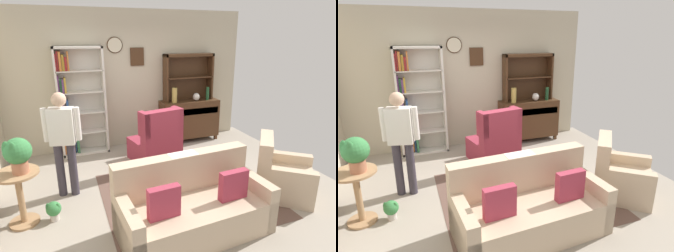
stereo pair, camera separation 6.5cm
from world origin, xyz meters
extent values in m
cube|color=#9E9384|center=(0.00, 0.00, -0.01)|extent=(5.40, 4.60, 0.02)
cube|color=#BCB299|center=(0.00, 2.13, 1.40)|extent=(5.00, 0.06, 2.80)
cylinder|color=beige|center=(-0.31, 2.08, 2.11)|extent=(0.28, 0.03, 0.28)
torus|color=#382314|center=(-0.31, 2.08, 2.11)|extent=(0.31, 0.02, 0.31)
cube|color=#422816|center=(0.13, 2.08, 1.87)|extent=(0.28, 0.03, 0.36)
cube|color=brown|center=(0.20, -0.30, 0.00)|extent=(2.41, 2.17, 0.01)
cube|color=silver|center=(-1.47, 1.93, 1.05)|extent=(0.04, 0.30, 2.10)
cube|color=silver|center=(-0.61, 1.93, 1.05)|extent=(0.04, 0.30, 2.10)
cube|color=silver|center=(-1.04, 1.93, 2.08)|extent=(0.90, 0.30, 0.04)
cube|color=silver|center=(-1.04, 1.93, 0.02)|extent=(0.90, 0.30, 0.04)
cube|color=silver|center=(-1.04, 2.07, 1.05)|extent=(0.90, 0.01, 2.10)
cube|color=silver|center=(-1.04, 1.93, 0.44)|extent=(0.86, 0.30, 0.02)
cube|color=#CC7233|center=(-1.43, 1.91, 0.21)|extent=(0.03, 0.21, 0.32)
cube|color=gold|center=(-1.39, 1.91, 0.23)|extent=(0.03, 0.11, 0.35)
cube|color=#3F3833|center=(-1.35, 1.91, 0.21)|extent=(0.03, 0.24, 0.31)
cube|color=gold|center=(-1.30, 1.91, 0.18)|extent=(0.04, 0.23, 0.26)
cube|color=#CC7233|center=(-1.27, 1.91, 0.16)|extent=(0.03, 0.12, 0.22)
cube|color=#284C8C|center=(-1.23, 1.91, 0.17)|extent=(0.02, 0.12, 0.23)
cube|color=#337247|center=(-1.19, 1.91, 0.18)|extent=(0.04, 0.22, 0.26)
cube|color=silver|center=(-1.04, 1.93, 0.85)|extent=(0.86, 0.30, 0.02)
cube|color=#284C8C|center=(-1.43, 1.91, 0.62)|extent=(0.03, 0.11, 0.34)
cube|color=#723F7F|center=(-1.40, 1.91, 0.57)|extent=(0.02, 0.11, 0.22)
cube|color=gold|center=(-1.36, 1.91, 0.61)|extent=(0.04, 0.12, 0.32)
cube|color=#337247|center=(-1.32, 1.91, 0.60)|extent=(0.03, 0.17, 0.29)
cube|color=#B22D33|center=(-1.28, 1.91, 0.62)|extent=(0.02, 0.18, 0.33)
cube|color=#B22D33|center=(-1.25, 1.91, 0.62)|extent=(0.04, 0.16, 0.33)
cube|color=silver|center=(-1.04, 1.93, 1.25)|extent=(0.86, 0.30, 0.02)
cube|color=#284C8C|center=(-1.43, 1.91, 0.99)|extent=(0.03, 0.23, 0.27)
cube|color=#723F7F|center=(-1.39, 1.91, 1.00)|extent=(0.04, 0.16, 0.29)
cube|color=#3F3833|center=(-1.35, 1.91, 1.03)|extent=(0.03, 0.10, 0.35)
cube|color=#284C8C|center=(-1.31, 1.91, 0.99)|extent=(0.04, 0.18, 0.26)
cube|color=silver|center=(-1.04, 1.93, 1.66)|extent=(0.86, 0.30, 0.02)
cube|color=#723F7F|center=(-1.43, 1.91, 1.42)|extent=(0.02, 0.13, 0.32)
cube|color=#337247|center=(-1.39, 1.91, 1.39)|extent=(0.04, 0.11, 0.26)
cube|color=#723F7F|center=(-1.36, 1.91, 1.39)|extent=(0.03, 0.22, 0.25)
cube|color=gold|center=(-1.32, 1.91, 1.40)|extent=(0.03, 0.20, 0.28)
cube|color=#B22D33|center=(-1.44, 1.91, 1.82)|extent=(0.02, 0.16, 0.31)
cube|color=#B22D33|center=(-1.40, 1.91, 1.84)|extent=(0.03, 0.14, 0.35)
cube|color=#CC7233|center=(-1.36, 1.91, 1.84)|extent=(0.04, 0.21, 0.35)
cube|color=gold|center=(-1.31, 1.91, 1.81)|extent=(0.04, 0.14, 0.29)
cube|color=#B22D33|center=(-1.27, 1.91, 1.79)|extent=(0.04, 0.10, 0.25)
cube|color=#CC7233|center=(-1.22, 1.91, 1.84)|extent=(0.03, 0.19, 0.35)
cube|color=#422816|center=(1.23, 1.86, 0.51)|extent=(1.30, 0.45, 0.82)
cube|color=#422816|center=(0.63, 1.69, 0.05)|extent=(0.06, 0.06, 0.10)
cube|color=#422816|center=(1.83, 1.69, 0.05)|extent=(0.06, 0.06, 0.10)
cube|color=#422816|center=(0.63, 2.04, 0.05)|extent=(0.06, 0.06, 0.10)
cube|color=#422816|center=(1.83, 2.04, 0.05)|extent=(0.06, 0.06, 0.10)
cube|color=#352012|center=(1.23, 1.64, 0.71)|extent=(1.20, 0.01, 0.14)
cube|color=#422816|center=(0.70, 1.94, 1.42)|extent=(0.04, 0.26, 1.00)
cube|color=#422816|center=(1.76, 1.94, 1.42)|extent=(0.04, 0.26, 1.00)
cube|color=#422816|center=(1.23, 1.94, 1.89)|extent=(1.10, 0.26, 0.06)
cube|color=#422816|center=(1.23, 1.94, 1.42)|extent=(1.06, 0.26, 0.02)
cube|color=#422816|center=(1.23, 2.06, 1.42)|extent=(1.10, 0.01, 1.00)
cylinder|color=tan|center=(0.84, 1.78, 1.08)|extent=(0.11, 0.11, 0.32)
ellipsoid|color=beige|center=(1.36, 1.79, 1.01)|extent=(0.15, 0.15, 0.17)
cylinder|color=#194223|center=(1.62, 1.77, 1.06)|extent=(0.07, 0.07, 0.29)
cube|color=#C6AD8E|center=(-0.06, -1.11, 0.21)|extent=(1.85, 0.96, 0.42)
cube|color=#C6AD8E|center=(-0.08, -0.79, 0.66)|extent=(1.81, 0.32, 0.48)
cube|color=#C6AD8E|center=(-0.88, -1.16, 0.30)|extent=(0.19, 0.86, 0.60)
cube|color=#C6AD8E|center=(0.77, -1.06, 0.30)|extent=(0.19, 0.86, 0.60)
cube|color=#A33347|center=(-0.50, -1.26, 0.60)|extent=(0.37, 0.12, 0.36)
cube|color=#A33347|center=(0.40, -1.20, 0.60)|extent=(0.37, 0.12, 0.36)
cube|color=white|center=(-0.08, -0.79, 0.90)|extent=(0.37, 0.20, 0.00)
cube|color=#C6AD8E|center=(1.57, -0.79, 0.20)|extent=(1.08, 1.07, 0.40)
cube|color=#C6AD8E|center=(1.34, -0.60, 0.64)|extent=(0.61, 0.69, 0.48)
cube|color=#C6AD8E|center=(1.38, -1.03, 0.28)|extent=(0.69, 0.60, 0.55)
cube|color=#C6AD8E|center=(1.77, -0.56, 0.28)|extent=(0.69, 0.60, 0.55)
cube|color=#A33347|center=(0.15, 1.07, 0.21)|extent=(0.93, 0.94, 0.42)
cube|color=#A33347|center=(0.21, 0.78, 0.74)|extent=(0.80, 0.35, 0.63)
cube|color=#A33347|center=(0.54, 0.89, 0.83)|extent=(0.15, 0.29, 0.44)
cube|color=#A33347|center=(-0.13, 0.75, 0.83)|extent=(0.15, 0.29, 0.44)
cylinder|color=#A87F56|center=(-2.01, -0.19, 0.70)|extent=(0.52, 0.52, 0.03)
cylinder|color=#A87F56|center=(-2.01, -0.19, 0.34)|extent=(0.08, 0.08, 0.69)
cylinder|color=#A87F56|center=(-2.01, -0.19, 0.01)|extent=(0.36, 0.36, 0.03)
cylinder|color=#AD6B4C|center=(-1.95, -0.22, 0.79)|extent=(0.19, 0.19, 0.15)
sphere|color=#387F42|center=(-1.95, -0.22, 1.00)|extent=(0.32, 0.32, 0.32)
ellipsoid|color=#387F42|center=(-2.05, -0.26, 1.04)|extent=(0.09, 0.06, 0.22)
ellipsoid|color=#387F42|center=(-1.98, -0.33, 1.04)|extent=(0.09, 0.06, 0.22)
cylinder|color=beige|center=(-1.65, -0.26, 0.04)|extent=(0.11, 0.11, 0.09)
sphere|color=#387F42|center=(-1.65, -0.26, 0.17)|extent=(0.19, 0.19, 0.19)
ellipsoid|color=#387F42|center=(-1.71, -0.25, 0.19)|extent=(0.06, 0.03, 0.13)
ellipsoid|color=#387F42|center=(-1.59, -0.30, 0.19)|extent=(0.06, 0.03, 0.13)
cylinder|color=#38333D|center=(-1.53, 0.36, 0.41)|extent=(0.14, 0.14, 0.82)
cylinder|color=#38333D|center=(-1.35, 0.32, 0.41)|extent=(0.14, 0.14, 0.82)
cube|color=silver|center=(-1.44, 0.34, 1.08)|extent=(0.38, 0.27, 0.52)
sphere|color=tan|center=(-1.44, 0.34, 1.46)|extent=(0.24, 0.24, 0.20)
cylinder|color=silver|center=(-1.65, 0.39, 1.11)|extent=(0.10, 0.10, 0.48)
cylinder|color=silver|center=(-1.23, 0.29, 1.11)|extent=(0.10, 0.10, 0.48)
cube|color=#422816|center=(0.01, -0.29, 0.40)|extent=(0.80, 0.50, 0.03)
cube|color=#422816|center=(-0.36, -0.51, 0.20)|extent=(0.05, 0.05, 0.39)
cube|color=#422816|center=(0.38, -0.51, 0.20)|extent=(0.05, 0.05, 0.39)
cube|color=#422816|center=(-0.36, -0.07, 0.20)|extent=(0.05, 0.05, 0.39)
cube|color=#422816|center=(0.38, -0.07, 0.20)|extent=(0.05, 0.05, 0.39)
cube|color=#723F7F|center=(0.09, -0.32, 0.43)|extent=(0.17, 0.12, 0.03)
cube|color=#284C8C|center=(0.09, -0.33, 0.46)|extent=(0.17, 0.11, 0.02)
cube|color=#284C8C|center=(0.09, -0.32, 0.48)|extent=(0.22, 0.13, 0.03)
cube|color=#337247|center=(0.09, -0.32, 0.51)|extent=(0.16, 0.11, 0.03)
camera|label=1|loc=(-1.39, -3.75, 2.30)|focal=30.53mm
camera|label=2|loc=(-1.33, -3.77, 2.30)|focal=30.53mm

